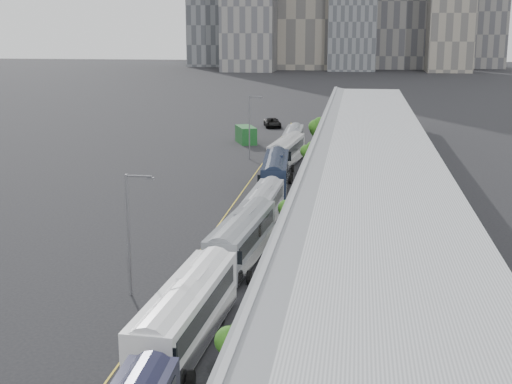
% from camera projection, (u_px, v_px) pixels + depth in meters
% --- Properties ---
extents(sidewalk, '(10.00, 170.00, 0.12)m').
position_uv_depth(sidewalk, '(326.00, 245.00, 61.45)').
color(sidewalk, gray).
rests_on(sidewalk, ground).
extents(lane_line, '(0.12, 160.00, 0.02)m').
position_uv_depth(lane_line, '(207.00, 241.00, 62.91)').
color(lane_line, gold).
rests_on(lane_line, ground).
extents(depot, '(12.45, 160.40, 7.20)m').
position_uv_depth(depot, '(374.00, 208.00, 60.12)').
color(depot, gray).
rests_on(depot, ground).
extents(bus_2, '(3.58, 14.00, 4.05)m').
position_uv_depth(bus_2, '(187.00, 319.00, 41.79)').
color(bus_2, white).
rests_on(bus_2, ground).
extents(bus_3, '(3.79, 13.47, 3.89)m').
position_uv_depth(bus_3, '(242.00, 243.00, 56.84)').
color(bus_3, gray).
rests_on(bus_3, ground).
extents(bus_4, '(2.82, 12.14, 3.53)m').
position_uv_depth(bus_4, '(263.00, 210.00, 67.64)').
color(bus_4, '#9B9DA4').
rests_on(bus_4, ground).
extents(bus_5, '(3.80, 13.80, 3.99)m').
position_uv_depth(bus_5, '(276.00, 176.00, 82.18)').
color(bus_5, '#161E32').
rests_on(bus_5, ground).
extents(bus_6, '(3.95, 13.18, 3.79)m').
position_uv_depth(bus_6, '(286.00, 154.00, 96.90)').
color(bus_6, '#B9B9BB').
rests_on(bus_6, ground).
extents(bus_7, '(2.73, 12.21, 3.55)m').
position_uv_depth(bus_7, '(293.00, 141.00, 108.16)').
color(bus_7, gray).
rests_on(bus_7, ground).
extents(tree_1, '(2.00, 2.00, 4.01)m').
position_uv_depth(tree_1, '(240.00, 340.00, 36.05)').
color(tree_1, black).
rests_on(tree_1, ground).
extents(tree_2, '(1.86, 1.86, 3.87)m').
position_uv_depth(tree_2, '(292.00, 208.00, 62.45)').
color(tree_2, black).
rests_on(tree_2, ground).
extents(tree_3, '(2.05, 2.05, 4.62)m').
position_uv_depth(tree_3, '(311.00, 151.00, 87.14)').
color(tree_3, black).
rests_on(tree_3, ground).
extents(tree_4, '(2.86, 2.86, 4.82)m').
position_uv_depth(tree_4, '(319.00, 126.00, 110.79)').
color(tree_4, black).
rests_on(tree_4, ground).
extents(street_lamp_near, '(2.04, 0.22, 8.71)m').
position_uv_depth(street_lamp_near, '(131.00, 226.00, 49.09)').
color(street_lamp_near, '#59595E').
rests_on(street_lamp_near, ground).
extents(street_lamp_far, '(2.04, 0.22, 9.01)m').
position_uv_depth(street_lamp_far, '(251.00, 123.00, 100.50)').
color(street_lamp_far, '#59595E').
rests_on(street_lamp_far, ground).
extents(shipping_container, '(4.31, 6.01, 2.73)m').
position_uv_depth(shipping_container, '(246.00, 135.00, 115.44)').
color(shipping_container, '#174B1E').
rests_on(shipping_container, ground).
extents(suv, '(4.20, 6.62, 1.70)m').
position_uv_depth(suv, '(272.00, 123.00, 133.81)').
color(suv, black).
rests_on(suv, ground).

